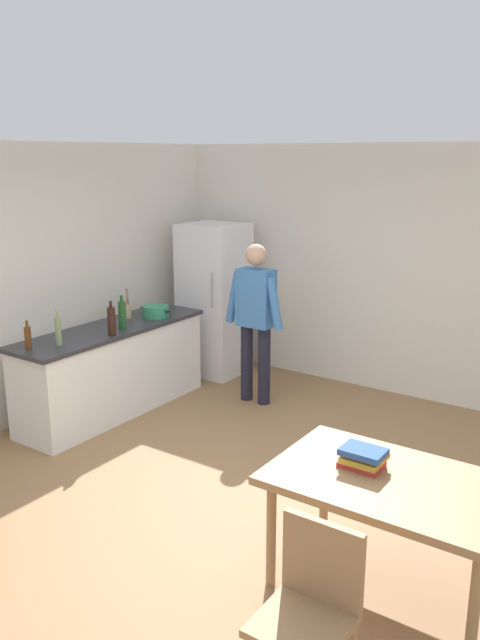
{
  "coord_description": "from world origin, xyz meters",
  "views": [
    {
      "loc": [
        2.6,
        -3.59,
        2.58
      ],
      "look_at": [
        -0.55,
        0.98,
        1.15
      ],
      "focal_mm": 36.11,
      "sensor_mm": 36.0,
      "label": 1
    }
  ],
  "objects_px": {
    "cooking_pot": "(156,311)",
    "book_stack": "(363,457)",
    "person": "(256,313)",
    "bottle_vinegar_tall": "(58,331)",
    "bottle_wine_green": "(122,315)",
    "chair": "(311,603)",
    "dining_table": "(390,491)",
    "bottle_beer_brown": "(28,337)",
    "refrigerator": "(214,299)",
    "bottle_wine_dark": "(111,321)",
    "utensil_jar": "(127,311)"
  },
  "relations": [
    {
      "from": "cooking_pot",
      "to": "book_stack",
      "type": "height_order",
      "value": "cooking_pot"
    },
    {
      "from": "person",
      "to": "bottle_vinegar_tall",
      "type": "height_order",
      "value": "person"
    },
    {
      "from": "cooking_pot",
      "to": "bottle_wine_green",
      "type": "height_order",
      "value": "bottle_wine_green"
    },
    {
      "from": "cooking_pot",
      "to": "book_stack",
      "type": "xyz_separation_m",
      "value": [
        3.11,
        -1.64,
        -0.14
      ]
    },
    {
      "from": "chair",
      "to": "cooking_pot",
      "type": "relative_size",
      "value": 2.28
    },
    {
      "from": "dining_table",
      "to": "bottle_vinegar_tall",
      "type": "bearing_deg",
      "value": 173.41
    },
    {
      "from": "dining_table",
      "to": "chair",
      "type": "bearing_deg",
      "value": -90.0
    },
    {
      "from": "person",
      "to": "book_stack",
      "type": "relative_size",
      "value": 6.25
    },
    {
      "from": "bottle_beer_brown",
      "to": "book_stack",
      "type": "bearing_deg",
      "value": -2.13
    },
    {
      "from": "person",
      "to": "book_stack",
      "type": "xyz_separation_m",
      "value": [
        2.15,
        -2.11,
        -0.16
      ]
    },
    {
      "from": "bottle_beer_brown",
      "to": "cooking_pot",
      "type": "bearing_deg",
      "value": 84.09
    },
    {
      "from": "refrigerator",
      "to": "dining_table",
      "type": "bearing_deg",
      "value": -39.29
    },
    {
      "from": "chair",
      "to": "dining_table",
      "type": "bearing_deg",
      "value": 81.28
    },
    {
      "from": "bottle_beer_brown",
      "to": "chair",
      "type": "bearing_deg",
      "value": -17.98
    },
    {
      "from": "book_stack",
      "to": "bottle_beer_brown",
      "type": "bearing_deg",
      "value": 177.87
    },
    {
      "from": "refrigerator",
      "to": "bottle_wine_green",
      "type": "relative_size",
      "value": 5.29
    },
    {
      "from": "refrigerator",
      "to": "cooking_pot",
      "type": "height_order",
      "value": "refrigerator"
    },
    {
      "from": "chair",
      "to": "book_stack",
      "type": "relative_size",
      "value": 3.35
    },
    {
      "from": "dining_table",
      "to": "cooking_pot",
      "type": "relative_size",
      "value": 3.5
    },
    {
      "from": "chair",
      "to": "bottle_wine_dark",
      "type": "height_order",
      "value": "bottle_wine_dark"
    },
    {
      "from": "cooking_pot",
      "to": "bottle_beer_brown",
      "type": "distance_m",
      "value": 1.52
    },
    {
      "from": "person",
      "to": "utensil_jar",
      "type": "distance_m",
      "value": 1.37
    },
    {
      "from": "dining_table",
      "to": "bottle_wine_dark",
      "type": "bearing_deg",
      "value": 164.33
    },
    {
      "from": "bottle_wine_green",
      "to": "utensil_jar",
      "type": "bearing_deg",
      "value": 129.09
    },
    {
      "from": "utensil_jar",
      "to": "book_stack",
      "type": "height_order",
      "value": "utensil_jar"
    },
    {
      "from": "chair",
      "to": "bottle_wine_green",
      "type": "xyz_separation_m",
      "value": [
        -3.25,
        2.09,
        0.51
      ]
    },
    {
      "from": "bottle_vinegar_tall",
      "to": "bottle_wine_dark",
      "type": "height_order",
      "value": "bottle_wine_dark"
    },
    {
      "from": "refrigerator",
      "to": "utensil_jar",
      "type": "distance_m",
      "value": 1.26
    },
    {
      "from": "utensil_jar",
      "to": "bottle_vinegar_tall",
      "type": "height_order",
      "value": "same"
    },
    {
      "from": "refrigerator",
      "to": "chair",
      "type": "bearing_deg",
      "value": -48.03
    },
    {
      "from": "bottle_wine_green",
      "to": "bottle_wine_dark",
      "type": "relative_size",
      "value": 1.0
    },
    {
      "from": "bottle_wine_green",
      "to": "bottle_beer_brown",
      "type": "bearing_deg",
      "value": -102.57
    },
    {
      "from": "dining_table",
      "to": "bottle_wine_green",
      "type": "distance_m",
      "value": 3.46
    },
    {
      "from": "dining_table",
      "to": "book_stack",
      "type": "xyz_separation_m",
      "value": [
        -0.2,
        0.03,
        0.14
      ]
    },
    {
      "from": "person",
      "to": "bottle_vinegar_tall",
      "type": "relative_size",
      "value": 5.31
    },
    {
      "from": "refrigerator",
      "to": "bottle_beer_brown",
      "type": "height_order",
      "value": "refrigerator"
    },
    {
      "from": "refrigerator",
      "to": "bottle_vinegar_tall",
      "type": "xyz_separation_m",
      "value": [
        -0.03,
        -2.32,
        0.14
      ]
    },
    {
      "from": "book_stack",
      "to": "bottle_wine_green",
      "type": "bearing_deg",
      "value": 160.48
    },
    {
      "from": "dining_table",
      "to": "utensil_jar",
      "type": "bearing_deg",
      "value": 157.49
    },
    {
      "from": "utensil_jar",
      "to": "book_stack",
      "type": "distance_m",
      "value": 3.63
    },
    {
      "from": "dining_table",
      "to": "cooking_pot",
      "type": "bearing_deg",
      "value": 153.19
    },
    {
      "from": "bottle_wine_green",
      "to": "bottle_vinegar_tall",
      "type": "height_order",
      "value": "bottle_wine_green"
    },
    {
      "from": "refrigerator",
      "to": "bottle_wine_dark",
      "type": "xyz_separation_m",
      "value": [
        0.13,
        -1.81,
        0.15
      ]
    },
    {
      "from": "bottle_wine_green",
      "to": "bottle_wine_dark",
      "type": "bearing_deg",
      "value": -69.71
    },
    {
      "from": "person",
      "to": "bottle_wine_dark",
      "type": "distance_m",
      "value": 1.5
    },
    {
      "from": "person",
      "to": "bottle_wine_green",
      "type": "xyz_separation_m",
      "value": [
        -0.9,
        -1.03,
        0.07
      ]
    },
    {
      "from": "refrigerator",
      "to": "dining_table",
      "type": "relative_size",
      "value": 1.29
    },
    {
      "from": "chair",
      "to": "utensil_jar",
      "type": "distance_m",
      "value": 4.31
    },
    {
      "from": "book_stack",
      "to": "utensil_jar",
      "type": "bearing_deg",
      "value": 156.8
    },
    {
      "from": "utensil_jar",
      "to": "book_stack",
      "type": "relative_size",
      "value": 1.18
    }
  ]
}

